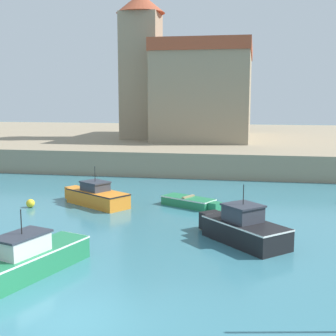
# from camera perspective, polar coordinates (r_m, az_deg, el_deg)

# --- Properties ---
(ground_plane) EXTENTS (200.00, 200.00, 0.00)m
(ground_plane) POSITION_cam_1_polar(r_m,az_deg,el_deg) (14.59, -12.14, -17.73)
(ground_plane) COLOR teal
(quay_seawall) EXTENTS (120.00, 40.00, 2.01)m
(quay_seawall) POSITION_cam_1_polar(r_m,az_deg,el_deg) (56.54, 5.12, 3.17)
(quay_seawall) COLOR gray
(quay_seawall) RESTS_ON ground
(motorboat_black_0) EXTENTS (4.34, 4.47, 2.62)m
(motorboat_black_0) POSITION_cam_1_polar(r_m,az_deg,el_deg) (21.27, 9.09, -7.25)
(motorboat_black_0) COLOR black
(motorboat_black_0) RESTS_ON ground
(motorboat_green_1) EXTENTS (3.05, 5.97, 2.52)m
(motorboat_green_1) POSITION_cam_1_polar(r_m,az_deg,el_deg) (17.92, -17.03, -10.74)
(motorboat_green_1) COLOR #237A4C
(motorboat_green_1) RESTS_ON ground
(motorboat_orange_7) EXTENTS (4.77, 3.70, 2.34)m
(motorboat_orange_7) POSITION_cam_1_polar(r_m,az_deg,el_deg) (28.36, -8.79, -3.38)
(motorboat_orange_7) COLOR orange
(motorboat_orange_7) RESTS_ON ground
(dinghy_green_9) EXTENTS (3.74, 2.61, 0.63)m
(dinghy_green_9) POSITION_cam_1_polar(r_m,az_deg,el_deg) (27.69, 2.69, -4.12)
(dinghy_green_9) COLOR #237A4C
(dinghy_green_9) RESTS_ON ground
(mooring_buoy) EXTENTS (0.50, 0.50, 0.50)m
(mooring_buoy) POSITION_cam_1_polar(r_m,az_deg,el_deg) (28.64, -16.42, -4.15)
(mooring_buoy) COLOR yellow
(mooring_buoy) RESTS_ON ground
(church) EXTENTS (13.92, 15.77, 14.90)m
(church) POSITION_cam_1_polar(r_m,az_deg,el_deg) (50.97, 3.54, 9.77)
(church) COLOR gray
(church) RESTS_ON quay_seawall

